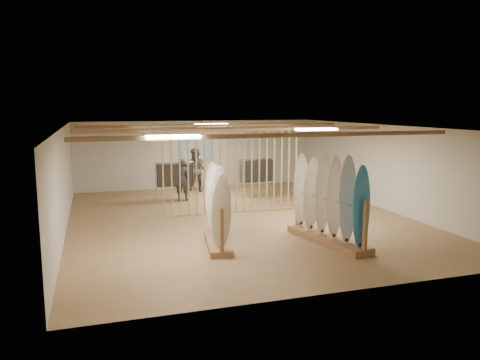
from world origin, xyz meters
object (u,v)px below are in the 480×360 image
object	(u,v)px
rack_left	(218,220)
rack_right	(328,213)
clothing_rack_a	(174,175)
clothing_rack_b	(256,171)
shopper_a	(182,177)
shopper_b	(196,167)

from	to	relation	value
rack_left	rack_right	world-z (taller)	rack_right
clothing_rack_a	clothing_rack_b	distance (m)	3.15
clothing_rack_a	clothing_rack_b	size ratio (longest dim) A/B	0.98
rack_left	clothing_rack_b	xyz separation A→B (m)	(3.10, 5.92, 0.30)
rack_left	shopper_a	xyz separation A→B (m)	(0.21, 5.80, 0.21)
shopper_b	clothing_rack_a	bearing A→B (deg)	-88.19
rack_right	clothing_rack_a	xyz separation A→B (m)	(-2.77, 6.47, 0.19)
rack_right	shopper_b	xyz separation A→B (m)	(-1.66, 7.92, 0.24)
clothing_rack_b	shopper_a	size ratio (longest dim) A/B	0.84
rack_right	shopper_b	bearing A→B (deg)	90.99
rack_right	shopper_a	world-z (taller)	rack_right
clothing_rack_a	clothing_rack_b	world-z (taller)	clothing_rack_b
clothing_rack_b	shopper_b	bearing A→B (deg)	134.65
clothing_rack_b	shopper_b	world-z (taller)	shopper_b
rack_left	clothing_rack_b	distance (m)	6.68
rack_right	rack_left	bearing A→B (deg)	157.77
rack_right	clothing_rack_b	world-z (taller)	rack_right
rack_left	rack_right	xyz separation A→B (m)	(2.72, -0.55, 0.09)
clothing_rack_a	shopper_a	world-z (taller)	shopper_a
clothing_rack_a	shopper_a	distance (m)	0.29
rack_left	shopper_a	size ratio (longest dim) A/B	1.20
rack_right	shopper_b	size ratio (longest dim) A/B	1.41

